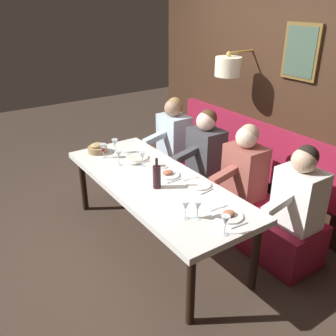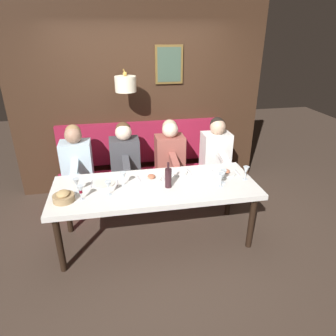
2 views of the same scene
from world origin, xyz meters
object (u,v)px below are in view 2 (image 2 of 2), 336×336
(wine_glass_3, at_px, (123,176))
(bread_bowl, at_px, (64,197))
(wine_glass_4, at_px, (221,177))
(diner_far, at_px, (76,156))
(dining_table, at_px, (155,190))
(diner_nearest, at_px, (216,146))
(diner_near, at_px, (170,150))
(wine_glass_1, at_px, (81,190))
(wine_glass_5, at_px, (108,185))
(wine_bottle, at_px, (168,178))
(diner_middle, at_px, (125,153))
(wine_glass_0, at_px, (76,183))
(wine_glass_2, at_px, (246,170))
(wine_glass_6, at_px, (224,174))

(wine_glass_3, height_order, bread_bowl, wine_glass_3)
(wine_glass_4, bearing_deg, diner_far, 57.71)
(dining_table, xyz_separation_m, bread_bowl, (-0.17, 0.97, 0.11))
(bread_bowl, bearing_deg, diner_nearest, -62.32)
(diner_near, height_order, wine_glass_1, diner_near)
(diner_far, height_order, wine_glass_1, diner_far)
(dining_table, bearing_deg, diner_near, -21.11)
(wine_glass_3, bearing_deg, bread_bowl, 110.57)
(dining_table, relative_size, wine_glass_5, 14.08)
(dining_table, relative_size, wine_bottle, 7.70)
(diner_middle, xyz_separation_m, bread_bowl, (-1.05, 0.68, -0.03))
(diner_near, height_order, wine_glass_0, diner_near)
(dining_table, height_order, wine_glass_3, wine_glass_3)
(wine_glass_2, bearing_deg, wine_glass_0, 88.66)
(wine_glass_2, distance_m, wine_bottle, 0.93)
(diner_near, height_order, wine_glass_4, diner_near)
(dining_table, bearing_deg, wine_bottle, -115.06)
(wine_glass_2, bearing_deg, wine_glass_6, 97.07)
(wine_glass_4, distance_m, bread_bowl, 1.69)
(wine_glass_5, bearing_deg, wine_glass_1, 99.41)
(wine_glass_2, xyz_separation_m, wine_glass_6, (-0.04, 0.29, 0.00))
(diner_nearest, distance_m, wine_glass_6, 1.00)
(wine_glass_5, xyz_separation_m, wine_bottle, (0.06, -0.65, -0.00))
(diner_near, xyz_separation_m, wine_glass_5, (-1.01, 0.86, 0.04))
(diner_middle, bearing_deg, wine_glass_1, 154.37)
(diner_nearest, xyz_separation_m, wine_glass_6, (-0.97, 0.25, 0.04))
(dining_table, bearing_deg, wine_glass_6, -96.18)
(wine_glass_1, xyz_separation_m, wine_glass_6, (0.09, -1.57, 0.00))
(wine_glass_5, distance_m, bread_bowl, 0.46)
(diner_middle, xyz_separation_m, wine_glass_2, (-0.93, -1.36, 0.04))
(diner_middle, height_order, wine_glass_5, diner_middle)
(diner_nearest, relative_size, wine_glass_3, 4.82)
(wine_glass_2, xyz_separation_m, wine_glass_3, (0.12, 1.41, 0.00))
(diner_nearest, xyz_separation_m, wine_bottle, (-0.95, 0.88, 0.04))
(diner_nearest, relative_size, diner_near, 1.00)
(diner_near, xyz_separation_m, bread_bowl, (-1.05, 1.32, -0.03))
(diner_far, relative_size, wine_glass_5, 4.82)
(wine_glass_0, bearing_deg, wine_glass_1, -161.91)
(diner_near, bearing_deg, diner_nearest, -90.00)
(diner_near, height_order, diner_middle, same)
(wine_glass_3, bearing_deg, dining_table, -101.10)
(wine_glass_4, relative_size, wine_glass_6, 1.00)
(diner_far, bearing_deg, dining_table, -133.26)
(diner_far, xyz_separation_m, wine_glass_3, (-0.81, -0.59, 0.04))
(wine_bottle, distance_m, bread_bowl, 1.12)
(wine_glass_5, relative_size, wine_bottle, 0.55)
(wine_glass_1, relative_size, bread_bowl, 0.75)
(dining_table, distance_m, wine_glass_6, 0.80)
(wine_glass_3, distance_m, wine_bottle, 0.51)
(diner_near, relative_size, wine_glass_0, 4.82)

